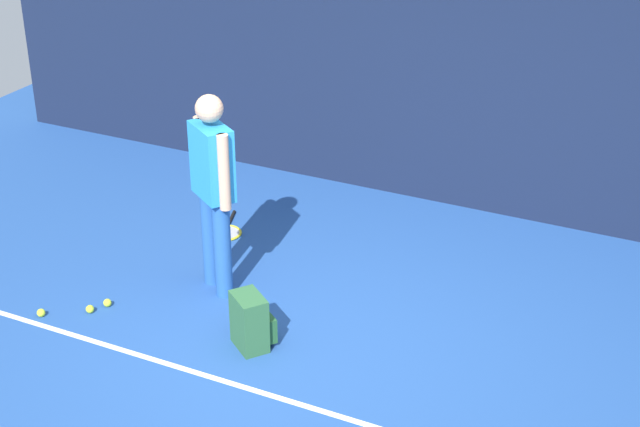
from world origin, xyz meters
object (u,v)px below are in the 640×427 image
(tennis_ball_near_player, at_px, (41,313))
(tennis_ball_far_left, at_px, (90,309))
(tennis_ball_mid_court, at_px, (107,303))
(tennis_player, at_px, (213,183))
(backpack, at_px, (251,322))
(tennis_racket, at_px, (225,232))

(tennis_ball_near_player, height_order, tennis_ball_far_left, same)
(tennis_ball_mid_court, height_order, tennis_ball_far_left, same)
(tennis_player, xyz_separation_m, tennis_ball_mid_court, (-0.66, -0.64, -0.93))
(tennis_player, relative_size, tennis_ball_mid_court, 25.76)
(tennis_ball_far_left, bearing_deg, tennis_ball_near_player, -145.81)
(backpack, relative_size, tennis_ball_near_player, 6.67)
(tennis_racket, xyz_separation_m, tennis_ball_near_player, (-0.57, -1.87, 0.02))
(tennis_player, relative_size, tennis_ball_far_left, 25.76)
(tennis_racket, height_order, backpack, backpack)
(backpack, bearing_deg, tennis_player, -5.79)
(tennis_racket, relative_size, tennis_ball_far_left, 9.65)
(tennis_ball_near_player, relative_size, tennis_ball_mid_court, 1.00)
(tennis_player, xyz_separation_m, tennis_ball_far_left, (-0.73, -0.78, -0.93))
(tennis_racket, distance_m, tennis_ball_mid_court, 1.53)
(tennis_player, relative_size, tennis_racket, 2.67)
(backpack, relative_size, tennis_ball_far_left, 6.67)
(tennis_ball_near_player, bearing_deg, backpack, 12.33)
(backpack, xyz_separation_m, tennis_ball_far_left, (-1.40, -0.16, -0.18))
(backpack, relative_size, tennis_ball_mid_court, 6.67)
(tennis_ball_mid_court, bearing_deg, tennis_racket, 82.83)
(tennis_racket, xyz_separation_m, tennis_ball_far_left, (-0.26, -1.66, 0.02))
(tennis_racket, distance_m, backpack, 1.89)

